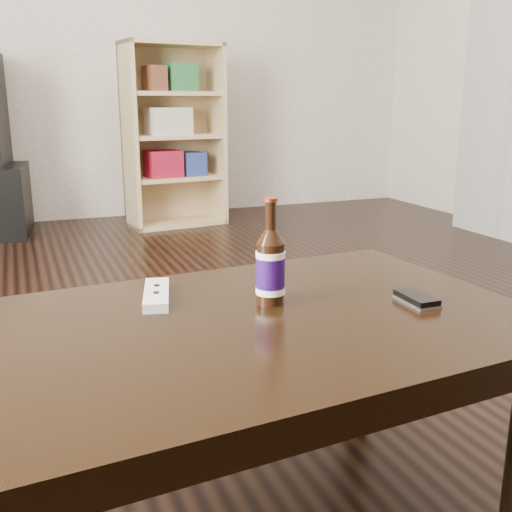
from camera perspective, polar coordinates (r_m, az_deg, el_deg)
name	(u,v)px	position (r m, az deg, el deg)	size (l,w,h in m)	color
floor	(237,414)	(1.67, -1.83, -14.77)	(5.00, 6.00, 0.01)	black
wall_back	(80,18)	(4.44, -16.38, 20.92)	(5.00, 0.02, 2.70)	#B2AA9D
bookshelf	(172,133)	(4.05, -8.02, 11.56)	(0.67, 0.37, 1.18)	tan
coffee_table	(223,354)	(1.09, -3.15, -9.27)	(1.20, 0.76, 0.43)	black
beer_bottle	(270,267)	(1.15, 1.38, -1.06)	(0.07, 0.07, 0.21)	black
phone	(416,299)	(1.21, 15.04, -3.98)	(0.05, 0.10, 0.02)	#BCBDBF
remote	(157,295)	(1.21, -9.46, -3.65)	(0.09, 0.18, 0.02)	#BAB9BC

